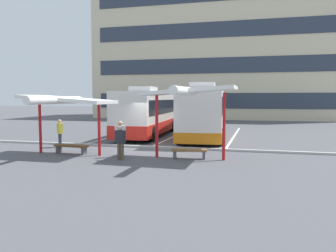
# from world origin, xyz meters

# --- Properties ---
(ground_plane) EXTENTS (160.00, 160.00, 0.00)m
(ground_plane) POSITION_xyz_m (0.00, 0.00, 0.00)
(ground_plane) COLOR #515156
(terminal_building) EXTENTS (32.29, 12.69, 20.18)m
(terminal_building) POSITION_xyz_m (0.03, 31.37, 8.73)
(terminal_building) COLOR beige
(terminal_building) RESTS_ON ground
(coach_bus_0) EXTENTS (3.11, 10.24, 3.54)m
(coach_bus_0) POSITION_xyz_m (-1.96, 5.96, 1.63)
(coach_bus_0) COLOR silver
(coach_bus_0) RESTS_ON ground
(coach_bus_1) EXTENTS (3.58, 11.07, 3.76)m
(coach_bus_1) POSITION_xyz_m (2.21, 5.58, 1.78)
(coach_bus_1) COLOR silver
(coach_bus_1) RESTS_ON ground
(lane_stripe_0) EXTENTS (0.16, 14.00, 0.01)m
(lane_stripe_0) POSITION_xyz_m (-4.19, 6.93, 0.00)
(lane_stripe_0) COLOR white
(lane_stripe_0) RESTS_ON ground
(lane_stripe_1) EXTENTS (0.16, 14.00, 0.01)m
(lane_stripe_1) POSITION_xyz_m (0.00, 6.93, 0.00)
(lane_stripe_1) COLOR white
(lane_stripe_1) RESTS_ON ground
(lane_stripe_2) EXTENTS (0.16, 14.00, 0.01)m
(lane_stripe_2) POSITION_xyz_m (4.19, 6.93, 0.00)
(lane_stripe_2) COLOR white
(lane_stripe_2) RESTS_ON ground
(waiting_shelter_0) EXTENTS (4.25, 4.40, 2.94)m
(waiting_shelter_0) POSITION_xyz_m (-3.14, -3.28, 2.65)
(waiting_shelter_0) COLOR red
(waiting_shelter_0) RESTS_ON ground
(bench_0) EXTENTS (1.84, 0.60, 0.45)m
(bench_0) POSITION_xyz_m (-3.14, -2.86, 0.34)
(bench_0) COLOR brown
(bench_0) RESTS_ON ground
(waiting_shelter_1) EXTENTS (4.12, 4.39, 3.33)m
(waiting_shelter_1) POSITION_xyz_m (2.85, -2.99, 3.02)
(waiting_shelter_1) COLOR red
(waiting_shelter_1) RESTS_ON ground
(bench_1) EXTENTS (1.67, 0.61, 0.45)m
(bench_1) POSITION_xyz_m (2.85, -2.77, 0.33)
(bench_1) COLOR brown
(bench_1) RESTS_ON ground
(platform_kerb) EXTENTS (44.00, 0.24, 0.12)m
(platform_kerb) POSITION_xyz_m (0.00, -0.01, 0.06)
(platform_kerb) COLOR #ADADA8
(platform_kerb) RESTS_ON ground
(waiting_passenger_0) EXTENTS (0.48, 0.47, 1.57)m
(waiting_passenger_0) POSITION_xyz_m (-4.93, -1.00, 0.90)
(waiting_passenger_0) COLOR #33384C
(waiting_passenger_0) RESTS_ON ground
(waiting_passenger_1) EXTENTS (0.48, 0.29, 1.54)m
(waiting_passenger_1) POSITION_xyz_m (-0.10, -3.82, 0.88)
(waiting_passenger_1) COLOR brown
(waiting_passenger_1) RESTS_ON ground
(waiting_passenger_2) EXTENTS (0.53, 0.47, 1.71)m
(waiting_passenger_2) POSITION_xyz_m (-0.39, -3.11, 0.99)
(waiting_passenger_2) COLOR #33384C
(waiting_passenger_2) RESTS_ON ground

